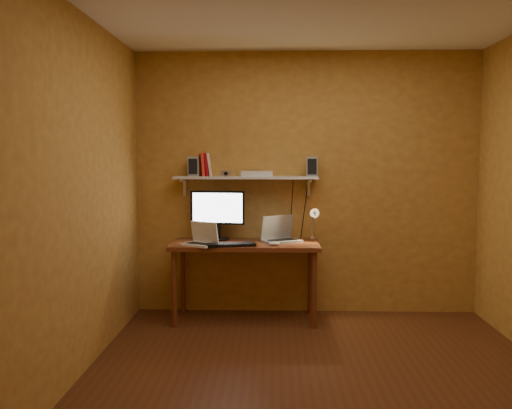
{
  "coord_description": "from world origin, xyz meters",
  "views": [
    {
      "loc": [
        -0.33,
        -3.81,
        1.56
      ],
      "look_at": [
        -0.49,
        1.18,
        1.12
      ],
      "focal_mm": 38.0,
      "sensor_mm": 36.0,
      "label": 1
    }
  ],
  "objects_px": {
    "wall_shelf": "(246,178)",
    "speaker_left": "(194,166)",
    "speaker_right": "(312,166)",
    "netbook": "(202,239)",
    "router": "(256,174)",
    "shelf_camera": "(225,173)",
    "laptop": "(280,235)",
    "keyboard": "(230,245)",
    "desk_lamp": "(314,220)",
    "monitor": "(217,212)",
    "desk": "(245,251)",
    "mouse": "(275,244)"
  },
  "relations": [
    {
      "from": "wall_shelf",
      "to": "speaker_right",
      "type": "relative_size",
      "value": 7.27
    },
    {
      "from": "monitor",
      "to": "router",
      "type": "bearing_deg",
      "value": 11.25
    },
    {
      "from": "monitor",
      "to": "speaker_right",
      "type": "bearing_deg",
      "value": 7.92
    },
    {
      "from": "wall_shelf",
      "to": "monitor",
      "type": "relative_size",
      "value": 2.62
    },
    {
      "from": "speaker_left",
      "to": "shelf_camera",
      "type": "height_order",
      "value": "speaker_left"
    },
    {
      "from": "monitor",
      "to": "desk_lamp",
      "type": "distance_m",
      "value": 0.94
    },
    {
      "from": "netbook",
      "to": "shelf_camera",
      "type": "xyz_separation_m",
      "value": [
        0.2,
        0.27,
        0.6
      ]
    },
    {
      "from": "speaker_left",
      "to": "speaker_right",
      "type": "bearing_deg",
      "value": 0.91
    },
    {
      "from": "netbook",
      "to": "router",
      "type": "height_order",
      "value": "router"
    },
    {
      "from": "wall_shelf",
      "to": "speaker_left",
      "type": "height_order",
      "value": "speaker_left"
    },
    {
      "from": "wall_shelf",
      "to": "shelf_camera",
      "type": "relative_size",
      "value": 13.5
    },
    {
      "from": "wall_shelf",
      "to": "speaker_right",
      "type": "xyz_separation_m",
      "value": [
        0.64,
        -0.01,
        0.11
      ]
    },
    {
      "from": "wall_shelf",
      "to": "speaker_left",
      "type": "distance_m",
      "value": 0.52
    },
    {
      "from": "wall_shelf",
      "to": "mouse",
      "type": "distance_m",
      "value": 0.75
    },
    {
      "from": "monitor",
      "to": "desk",
      "type": "bearing_deg",
      "value": -23.23
    },
    {
      "from": "desk_lamp",
      "to": "speaker_left",
      "type": "relative_size",
      "value": 1.95
    },
    {
      "from": "wall_shelf",
      "to": "shelf_camera",
      "type": "height_order",
      "value": "shelf_camera"
    },
    {
      "from": "shelf_camera",
      "to": "mouse",
      "type": "bearing_deg",
      "value": -30.77
    },
    {
      "from": "wall_shelf",
      "to": "router",
      "type": "relative_size",
      "value": 4.6
    },
    {
      "from": "shelf_camera",
      "to": "laptop",
      "type": "bearing_deg",
      "value": -3.48
    },
    {
      "from": "keyboard",
      "to": "speaker_left",
      "type": "bearing_deg",
      "value": 123.13
    },
    {
      "from": "desk",
      "to": "mouse",
      "type": "height_order",
      "value": "mouse"
    },
    {
      "from": "netbook",
      "to": "router",
      "type": "xyz_separation_m",
      "value": [
        0.49,
        0.35,
        0.59
      ]
    },
    {
      "from": "speaker_right",
      "to": "router",
      "type": "relative_size",
      "value": 0.63
    },
    {
      "from": "desk_lamp",
      "to": "shelf_camera",
      "type": "height_order",
      "value": "shelf_camera"
    },
    {
      "from": "monitor",
      "to": "netbook",
      "type": "height_order",
      "value": "monitor"
    },
    {
      "from": "laptop",
      "to": "netbook",
      "type": "xyz_separation_m",
      "value": [
        -0.72,
        -0.24,
        -0.01
      ]
    },
    {
      "from": "keyboard",
      "to": "router",
      "type": "height_order",
      "value": "router"
    },
    {
      "from": "wall_shelf",
      "to": "router",
      "type": "bearing_deg",
      "value": -1.9
    },
    {
      "from": "desk",
      "to": "shelf_camera",
      "type": "distance_m",
      "value": 0.77
    },
    {
      "from": "monitor",
      "to": "desk_lamp",
      "type": "relative_size",
      "value": 1.43
    },
    {
      "from": "desk",
      "to": "netbook",
      "type": "height_order",
      "value": "netbook"
    },
    {
      "from": "mouse",
      "to": "speaker_left",
      "type": "bearing_deg",
      "value": 160.18
    },
    {
      "from": "desk_lamp",
      "to": "speaker_right",
      "type": "height_order",
      "value": "speaker_right"
    },
    {
      "from": "desk",
      "to": "desk_lamp",
      "type": "bearing_deg",
      "value": 10.81
    },
    {
      "from": "desk_lamp",
      "to": "netbook",
      "type": "bearing_deg",
      "value": -164.84
    },
    {
      "from": "desk_lamp",
      "to": "speaker_right",
      "type": "bearing_deg",
      "value": 110.48
    },
    {
      "from": "desk_lamp",
      "to": "router",
      "type": "distance_m",
      "value": 0.72
    },
    {
      "from": "desk",
      "to": "desk_lamp",
      "type": "distance_m",
      "value": 0.73
    },
    {
      "from": "shelf_camera",
      "to": "monitor",
      "type": "bearing_deg",
      "value": 150.45
    },
    {
      "from": "desk",
      "to": "shelf_camera",
      "type": "xyz_separation_m",
      "value": [
        -0.19,
        0.11,
        0.74
      ]
    },
    {
      "from": "speaker_right",
      "to": "router",
      "type": "bearing_deg",
      "value": -179.79
    },
    {
      "from": "desk",
      "to": "router",
      "type": "bearing_deg",
      "value": 63.8
    },
    {
      "from": "desk",
      "to": "keyboard",
      "type": "relative_size",
      "value": 3.07
    },
    {
      "from": "shelf_camera",
      "to": "router",
      "type": "height_order",
      "value": "shelf_camera"
    },
    {
      "from": "keyboard",
      "to": "desk_lamp",
      "type": "relative_size",
      "value": 1.22
    },
    {
      "from": "monitor",
      "to": "laptop",
      "type": "relative_size",
      "value": 1.3
    },
    {
      "from": "desk",
      "to": "netbook",
      "type": "xyz_separation_m",
      "value": [
        -0.39,
        -0.16,
        0.14
      ]
    },
    {
      "from": "netbook",
      "to": "router",
      "type": "relative_size",
      "value": 1.15
    },
    {
      "from": "monitor",
      "to": "shelf_camera",
      "type": "xyz_separation_m",
      "value": [
        0.09,
        -0.05,
        0.38
      ]
    }
  ]
}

